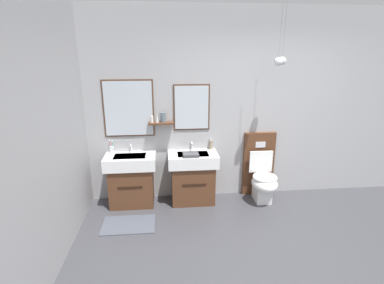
# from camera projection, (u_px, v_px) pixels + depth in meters

# --- Properties ---
(ground_plane) EXTENTS (6.33, 5.22, 0.10)m
(ground_plane) POSITION_uv_depth(u_px,v_px,m) (303.00, 283.00, 2.91)
(ground_plane) COLOR #3D3D42
(ground_plane) RESTS_ON ground
(wall_back) EXTENTS (5.13, 0.64, 2.78)m
(wall_back) POSITION_uv_depth(u_px,v_px,m) (253.00, 106.00, 4.34)
(wall_back) COLOR #A8A8AA
(wall_back) RESTS_ON ground
(wall_left) EXTENTS (0.12, 4.02, 2.78)m
(wall_left) POSITION_uv_depth(u_px,v_px,m) (13.00, 155.00, 2.26)
(wall_left) COLOR #A8A8AA
(wall_left) RESTS_ON ground
(bath_mat) EXTENTS (0.68, 0.44, 0.01)m
(bath_mat) POSITION_uv_depth(u_px,v_px,m) (129.00, 225.00, 3.79)
(bath_mat) COLOR #474C56
(bath_mat) RESTS_ON ground
(vanity_sink_left) EXTENTS (0.71, 0.46, 0.76)m
(vanity_sink_left) POSITION_uv_depth(u_px,v_px,m) (132.00, 178.00, 4.23)
(vanity_sink_left) COLOR #56331E
(vanity_sink_left) RESTS_ON ground
(tap_on_left_sink) EXTENTS (0.03, 0.13, 0.11)m
(tap_on_left_sink) POSITION_uv_depth(u_px,v_px,m) (131.00, 147.00, 4.25)
(tap_on_left_sink) COLOR silver
(tap_on_left_sink) RESTS_ON vanity_sink_left
(vanity_sink_right) EXTENTS (0.71, 0.46, 0.76)m
(vanity_sink_right) POSITION_uv_depth(u_px,v_px,m) (193.00, 176.00, 4.31)
(vanity_sink_right) COLOR #56331E
(vanity_sink_right) RESTS_ON ground
(tap_on_right_sink) EXTENTS (0.03, 0.13, 0.11)m
(tap_on_right_sink) POSITION_uv_depth(u_px,v_px,m) (192.00, 145.00, 4.34)
(tap_on_right_sink) COLOR silver
(tap_on_right_sink) RESTS_ON vanity_sink_right
(toilet) EXTENTS (0.48, 0.62, 1.00)m
(toilet) POSITION_uv_depth(u_px,v_px,m) (261.00, 175.00, 4.40)
(toilet) COLOR #56331E
(toilet) RESTS_ON ground
(toothbrush_cup) EXTENTS (0.07, 0.07, 0.20)m
(toothbrush_cup) POSITION_uv_depth(u_px,v_px,m) (112.00, 149.00, 4.22)
(toothbrush_cup) COLOR silver
(toothbrush_cup) RESTS_ON vanity_sink_left
(soap_dispenser) EXTENTS (0.06, 0.06, 0.17)m
(soap_dispenser) POSITION_uv_depth(u_px,v_px,m) (211.00, 145.00, 4.36)
(soap_dispenser) COLOR gray
(soap_dispenser) RESTS_ON vanity_sink_right
(folded_hand_towel) EXTENTS (0.22, 0.16, 0.04)m
(folded_hand_towel) POSITION_uv_depth(u_px,v_px,m) (191.00, 155.00, 4.07)
(folded_hand_towel) COLOR #47474C
(folded_hand_towel) RESTS_ON vanity_sink_right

